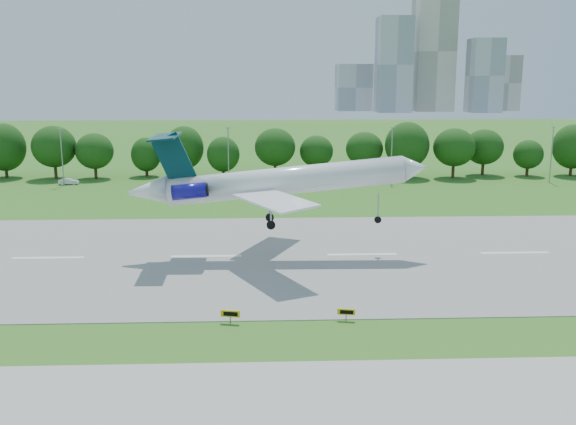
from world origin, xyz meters
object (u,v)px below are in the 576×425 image
object	(u,v)px
taxi_sign_left	(230,314)
service_vehicle_a	(69,181)
airliner	(271,181)
service_vehicle_b	(220,180)

from	to	relation	value
taxi_sign_left	service_vehicle_a	world-z (taller)	service_vehicle_a
airliner	service_vehicle_b	xyz separation A→B (m)	(-10.49, 59.94, -9.21)
taxi_sign_left	service_vehicle_b	distance (m)	83.05
airliner	service_vehicle_b	world-z (taller)	airliner
airliner	service_vehicle_a	size ratio (longest dim) A/B	9.07
service_vehicle_a	service_vehicle_b	world-z (taller)	service_vehicle_a
airliner	service_vehicle_b	bearing A→B (deg)	98.67
taxi_sign_left	service_vehicle_b	xyz separation A→B (m)	(-6.36, 82.80, -0.41)
taxi_sign_left	service_vehicle_a	bearing A→B (deg)	127.33
service_vehicle_b	service_vehicle_a	bearing A→B (deg)	77.18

